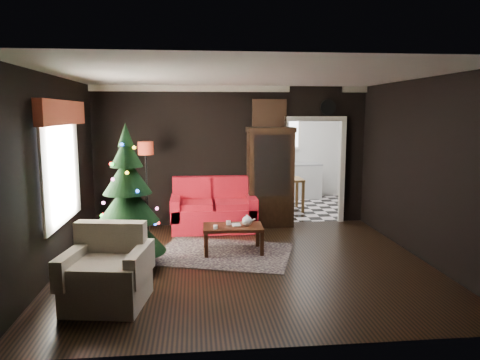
{
  "coord_description": "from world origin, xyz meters",
  "views": [
    {
      "loc": [
        -0.77,
        -6.53,
        2.26
      ],
      "look_at": [
        0.0,
        0.9,
        1.15
      ],
      "focal_mm": 33.64,
      "sensor_mm": 36.0,
      "label": 1
    }
  ],
  "objects": [
    {
      "name": "curio_cabinet",
      "position": [
        0.75,
        2.27,
        0.95
      ],
      "size": [
        0.9,
        0.45,
        1.9
      ],
      "primitive_type": null,
      "color": "black",
      "rests_on": "ground"
    },
    {
      "name": "doorway",
      "position": [
        1.7,
        2.5,
        1.05
      ],
      "size": [
        1.1,
        0.1,
        2.1
      ],
      "primitive_type": null,
      "color": "silver",
      "rests_on": "ground"
    },
    {
      "name": "wall_back",
      "position": [
        0.0,
        2.5,
        1.4
      ],
      "size": [
        5.5,
        0.0,
        5.5
      ],
      "primitive_type": "plane",
      "rotation": [
        1.57,
        0.0,
        0.0
      ],
      "color": "black",
      "rests_on": "ground"
    },
    {
      "name": "kitchen_floor",
      "position": [
        1.7,
        4.0,
        0.0
      ],
      "size": [
        3.0,
        3.0,
        0.0
      ],
      "primitive_type": "plane",
      "color": "white",
      "rests_on": "ground"
    },
    {
      "name": "kitchen_window",
      "position": [
        1.7,
        5.45,
        1.7
      ],
      "size": [
        0.7,
        0.06,
        0.7
      ],
      "primitive_type": "cube",
      "color": "white",
      "rests_on": "ground"
    },
    {
      "name": "coffee_table",
      "position": [
        -0.15,
        0.57,
        0.23
      ],
      "size": [
        0.98,
        0.61,
        0.43
      ],
      "primitive_type": null,
      "rotation": [
        0.0,
        0.0,
        -0.03
      ],
      "color": "black",
      "rests_on": "rug"
    },
    {
      "name": "cup_a",
      "position": [
        -0.22,
        0.66,
        0.48
      ],
      "size": [
        0.1,
        0.1,
        0.07
      ],
      "primitive_type": "cylinder",
      "rotation": [
        0.0,
        0.0,
        0.34
      ],
      "color": "white",
      "rests_on": "coffee_table"
    },
    {
      "name": "floor",
      "position": [
        0.0,
        0.0,
        0.0
      ],
      "size": [
        5.5,
        5.5,
        0.0
      ],
      "primitive_type": "plane",
      "color": "black",
      "rests_on": "ground"
    },
    {
      "name": "armchair",
      "position": [
        -1.81,
        -1.3,
        0.46
      ],
      "size": [
        1.05,
        1.05,
        0.94
      ],
      "primitive_type": null,
      "rotation": [
        0.0,
        0.0,
        -0.16
      ],
      "color": "#A0885E",
      "rests_on": "ground"
    },
    {
      "name": "christmas_tree",
      "position": [
        -1.72,
        -0.05,
        1.05
      ],
      "size": [
        1.37,
        1.37,
        2.02
      ],
      "primitive_type": null,
      "rotation": [
        0.0,
        0.0,
        0.37
      ],
      "color": "black",
      "rests_on": "ground"
    },
    {
      "name": "wall_clock",
      "position": [
        1.95,
        2.45,
        2.38
      ],
      "size": [
        0.32,
        0.32,
        0.06
      ],
      "primitive_type": "cylinder",
      "color": "silver",
      "rests_on": "wall_back"
    },
    {
      "name": "rug",
      "position": [
        -0.32,
        0.5,
        0.01
      ],
      "size": [
        2.51,
        2.13,
        0.01
      ],
      "primitive_type": "cube",
      "rotation": [
        0.0,
        0.0,
        -0.3
      ],
      "color": "#2E262A",
      "rests_on": "ground"
    },
    {
      "name": "kitchen_counter",
      "position": [
        1.7,
        5.2,
        0.45
      ],
      "size": [
        1.8,
        0.6,
        0.9
      ],
      "primitive_type": "cube",
      "color": "silver",
      "rests_on": "ground"
    },
    {
      "name": "valance",
      "position": [
        -2.63,
        0.2,
        2.27
      ],
      "size": [
        0.12,
        2.1,
        0.35
      ],
      "primitive_type": "cube",
      "color": "#993B27",
      "rests_on": "wall_left"
    },
    {
      "name": "wall_front",
      "position": [
        0.0,
        -2.5,
        1.4
      ],
      "size": [
        5.5,
        0.0,
        5.5
      ],
      "primitive_type": "plane",
      "rotation": [
        -1.57,
        0.0,
        0.0
      ],
      "color": "black",
      "rests_on": "ground"
    },
    {
      "name": "painting",
      "position": [
        0.75,
        2.46,
        2.25
      ],
      "size": [
        0.62,
        0.05,
        0.52
      ],
      "primitive_type": "cube",
      "color": "#BD7B43",
      "rests_on": "wall_back"
    },
    {
      "name": "loveseat",
      "position": [
        -0.4,
        2.05,
        0.5
      ],
      "size": [
        1.7,
        0.9,
        1.0
      ],
      "primitive_type": null,
      "color": "maroon",
      "rests_on": "ground"
    },
    {
      "name": "teapot",
      "position": [
        0.08,
        0.54,
        0.53
      ],
      "size": [
        0.22,
        0.22,
        0.18
      ],
      "primitive_type": null,
      "rotation": [
        0.0,
        0.0,
        -0.23
      ],
      "color": "white",
      "rests_on": "coffee_table"
    },
    {
      "name": "wall_left",
      "position": [
        -2.75,
        0.0,
        1.4
      ],
      "size": [
        0.0,
        5.5,
        5.5
      ],
      "primitive_type": "plane",
      "rotation": [
        1.57,
        0.0,
        1.57
      ],
      "color": "black",
      "rests_on": "ground"
    },
    {
      "name": "ceiling",
      "position": [
        0.0,
        0.0,
        2.8
      ],
      "size": [
        5.5,
        5.5,
        0.0
      ],
      "primitive_type": "plane",
      "rotation": [
        3.14,
        0.0,
        0.0
      ],
      "color": "white",
      "rests_on": "ground"
    },
    {
      "name": "book",
      "position": [
        -0.16,
        0.6,
        0.54
      ],
      "size": [
        0.14,
        0.02,
        0.19
      ],
      "primitive_type": "imported",
      "rotation": [
        0.0,
        0.0,
        0.05
      ],
      "color": "tan",
      "rests_on": "coffee_table"
    },
    {
      "name": "cup_b",
      "position": [
        -0.44,
        0.42,
        0.48
      ],
      "size": [
        0.07,
        0.07,
        0.06
      ],
      "primitive_type": "cylinder",
      "rotation": [
        0.0,
        0.0,
        -0.0
      ],
      "color": "white",
      "rests_on": "coffee_table"
    },
    {
      "name": "left_window",
      "position": [
        -2.71,
        0.2,
        1.45
      ],
      "size": [
        0.05,
        1.6,
        1.4
      ],
      "primitive_type": "cube",
      "color": "white",
      "rests_on": "wall_left"
    },
    {
      "name": "floor_lamp",
      "position": [
        -1.65,
        1.91,
        0.83
      ],
      "size": [
        0.41,
        0.41,
        1.83
      ],
      "primitive_type": null,
      "rotation": [
        0.0,
        0.0,
        0.42
      ],
      "color": "black",
      "rests_on": "ground"
    },
    {
      "name": "kitchen_table",
      "position": [
        1.4,
        3.7,
        0.38
      ],
      "size": [
        0.7,
        0.7,
        0.75
      ],
      "primitive_type": null,
      "color": "brown",
      "rests_on": "ground"
    },
    {
      "name": "wall_right",
      "position": [
        2.75,
        0.0,
        1.4
      ],
      "size": [
        0.0,
        5.5,
        5.5
      ],
      "primitive_type": "plane",
      "rotation": [
        1.57,
        0.0,
        -1.57
      ],
      "color": "black",
      "rests_on": "ground"
    }
  ]
}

